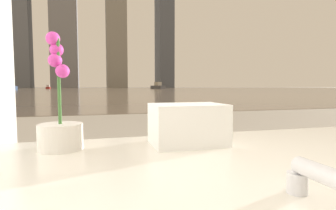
# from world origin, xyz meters

# --- Properties ---
(faucet_near) EXTENTS (0.04, 0.19, 0.08)m
(faucet_near) POSITION_xyz_m (-0.16, 0.22, 0.59)
(faucet_near) COLOR silver
(faucet_near) RESTS_ON bathtub
(potted_orchid) EXTENTS (0.16, 0.16, 0.42)m
(potted_orchid) POSITION_xyz_m (-0.71, 0.83, 0.64)
(potted_orchid) COLOR silver
(potted_orchid) RESTS_ON bathtub
(towel_stack) EXTENTS (0.28, 0.20, 0.16)m
(towel_stack) POSITION_xyz_m (-0.23, 0.79, 0.62)
(towel_stack) COLOR white
(towel_stack) RESTS_ON bathtub
(harbor_water) EXTENTS (180.00, 110.00, 0.01)m
(harbor_water) POSITION_xyz_m (0.00, 62.00, 0.01)
(harbor_water) COLOR gray
(harbor_water) RESTS_ON ground_plane
(harbor_boat_0) EXTENTS (1.11, 2.88, 1.06)m
(harbor_boat_0) POSITION_xyz_m (-13.57, 77.33, 0.38)
(harbor_boat_0) COLOR maroon
(harbor_boat_0) RESTS_ON harbor_water
(harbor_boat_1) EXTENTS (3.31, 5.14, 1.82)m
(harbor_boat_1) POSITION_xyz_m (15.08, 68.41, 0.65)
(harbor_boat_1) COLOR #4C4C51
(harbor_boat_1) RESTS_ON harbor_water
(harbor_boat_2) EXTENTS (2.79, 4.49, 1.59)m
(harbor_boat_2) POSITION_xyz_m (-16.45, 52.86, 0.57)
(harbor_boat_2) COLOR navy
(harbor_boat_2) RESTS_ON harbor_water
(skyline_tower_4) EXTENTS (6.58, 11.43, 68.68)m
(skyline_tower_4) POSITION_xyz_m (29.44, 118.00, 34.34)
(skyline_tower_4) COLOR #4C515B
(skyline_tower_4) RESTS_ON ground_plane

